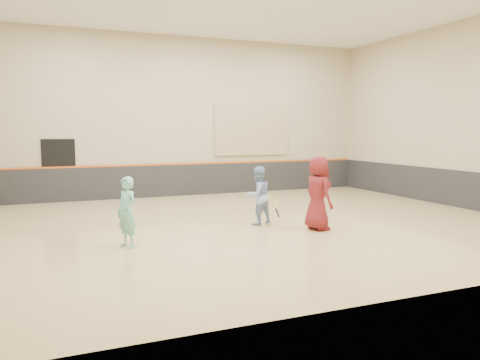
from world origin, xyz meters
name	(u,v)px	position (x,y,z in m)	size (l,w,h in m)	color
room	(246,194)	(0.00, 0.00, 0.81)	(15.04, 12.04, 6.22)	tan
wainscot_back	(185,180)	(0.00, 5.97, 0.60)	(14.90, 0.04, 1.20)	#232326
wainscot_right	(456,189)	(7.47, 0.00, 0.60)	(0.04, 11.90, 1.20)	#232326
accent_stripe	(185,164)	(0.00, 5.96, 1.22)	(14.90, 0.03, 0.06)	#D85914
acoustic_panel	(252,130)	(2.80, 5.95, 2.50)	(3.20, 0.08, 2.00)	tan
doorway	(59,171)	(-4.50, 5.98, 1.10)	(1.10, 0.05, 2.20)	black
girl	(127,212)	(-3.32, -1.31, 0.76)	(0.56, 0.37, 1.53)	#7AD4C0
instructor	(258,196)	(0.28, -0.16, 0.78)	(0.75, 0.59, 1.55)	#88A5D3
young_man	(318,193)	(1.41, -1.30, 0.93)	(0.91, 0.59, 1.86)	maroon
held_racket	(273,202)	(0.65, -0.31, 0.62)	(0.38, 0.38, 0.66)	yellow
spare_racket	(217,210)	(-0.08, 2.13, 0.05)	(0.62, 0.62, 0.09)	#CFD72F
ball_under_racket	(269,224)	(0.49, -0.39, 0.03)	(0.07, 0.07, 0.07)	#C5E234
ball_in_hand	(326,182)	(1.59, -1.39, 1.20)	(0.07, 0.07, 0.07)	yellow
ball_beside_spare	(235,208)	(0.59, 2.28, 0.03)	(0.07, 0.07, 0.07)	gold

